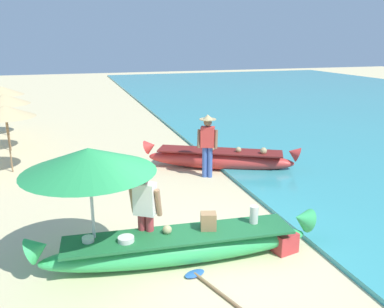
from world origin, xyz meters
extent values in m
plane|color=beige|center=(0.00, 0.00, 0.00)|extent=(80.00, 80.00, 0.00)
ellipsoid|color=#38B760|center=(-0.42, -0.01, 0.24)|extent=(4.62, 1.06, 0.49)
cone|color=#38B760|center=(-2.66, 0.15, 0.54)|extent=(0.44, 0.46, 0.50)
cone|color=#38B760|center=(1.81, -0.17, 0.54)|extent=(0.44, 0.46, 0.50)
cube|color=#1E6435|center=(-0.42, -0.01, 0.49)|extent=(3.89, 1.02, 0.04)
cylinder|color=silver|center=(0.94, 0.00, 0.66)|extent=(0.15, 0.15, 0.34)
cube|color=#9E754C|center=(0.09, 0.01, 0.65)|extent=(0.31, 0.27, 0.32)
sphere|color=tan|center=(-0.62, 0.09, 0.57)|extent=(0.16, 0.16, 0.16)
cylinder|color=silver|center=(-1.32, 0.00, 0.54)|extent=(0.26, 0.26, 0.10)
cylinder|color=silver|center=(-1.91, 0.18, 0.54)|extent=(0.19, 0.19, 0.10)
ellipsoid|color=red|center=(2.03, 4.46, 0.27)|extent=(4.08, 2.58, 0.54)
cone|color=red|center=(0.20, 5.42, 0.59)|extent=(0.55, 0.56, 0.49)
cone|color=red|center=(3.86, 3.50, 0.59)|extent=(0.55, 0.56, 0.49)
cube|color=maroon|center=(2.03, 4.46, 0.54)|extent=(3.48, 2.28, 0.04)
sphere|color=tan|center=(3.08, 3.79, 0.64)|extent=(0.19, 0.19, 0.19)
sphere|color=tan|center=(2.48, 4.16, 0.62)|extent=(0.16, 0.16, 0.16)
sphere|color=tan|center=(1.82, 4.53, 0.61)|extent=(0.15, 0.15, 0.15)
cylinder|color=#3D5BA8|center=(1.52, 3.87, 0.43)|extent=(0.14, 0.14, 0.85)
cylinder|color=#3D5BA8|center=(1.39, 3.93, 0.43)|extent=(0.14, 0.14, 0.85)
cube|color=#DB3D38|center=(1.45, 3.90, 1.13)|extent=(0.42, 0.35, 0.56)
cylinder|color=brown|center=(1.65, 3.79, 1.08)|extent=(0.16, 0.21, 0.51)
cylinder|color=brown|center=(1.24, 3.99, 1.08)|extent=(0.16, 0.21, 0.51)
sphere|color=brown|center=(1.45, 3.90, 1.53)|extent=(0.22, 0.22, 0.22)
cylinder|color=tan|center=(1.45, 3.90, 1.61)|extent=(0.44, 0.44, 0.02)
cone|color=tan|center=(1.45, 3.90, 1.68)|extent=(0.26, 0.26, 0.12)
cylinder|color=#B2383D|center=(-1.00, 0.34, 0.40)|extent=(0.14, 0.14, 0.81)
cylinder|color=#B2383D|center=(-0.88, 0.26, 0.40)|extent=(0.14, 0.14, 0.81)
cube|color=silver|center=(-0.94, 0.30, 1.08)|extent=(0.42, 0.38, 0.56)
cylinder|color=#9E7051|center=(-1.12, 0.45, 1.03)|extent=(0.18, 0.21, 0.51)
cylinder|color=#9E7051|center=(-0.74, 0.19, 1.03)|extent=(0.18, 0.21, 0.51)
sphere|color=#9E7051|center=(-0.94, 0.30, 1.48)|extent=(0.22, 0.22, 0.22)
cylinder|color=#B7B7BC|center=(-1.80, 0.28, 1.01)|extent=(0.05, 0.05, 2.02)
cone|color=#28934C|center=(-1.80, 0.28, 1.85)|extent=(2.11, 2.11, 0.39)
cylinder|color=#333338|center=(-1.80, 0.28, 0.03)|extent=(0.36, 0.36, 0.06)
cylinder|color=#8E6B47|center=(-3.70, 5.96, 0.95)|extent=(0.04, 0.04, 1.90)
cone|color=tan|center=(-3.70, 5.96, 1.75)|extent=(1.60, 1.60, 0.32)
cylinder|color=#8E6B47|center=(-4.02, 8.43, 0.95)|extent=(0.04, 0.04, 1.90)
cone|color=tan|center=(-4.02, 8.43, 1.75)|extent=(1.60, 1.60, 0.32)
cylinder|color=#8E6B47|center=(-4.43, 10.91, 0.95)|extent=(0.04, 0.04, 1.90)
cone|color=tan|center=(-4.43, 10.91, 1.75)|extent=(1.60, 1.60, 0.32)
cube|color=#C63838|center=(1.43, -0.27, 0.18)|extent=(0.46, 0.38, 0.36)
cylinder|color=#8E6B47|center=(-0.05, -1.27, 0.03)|extent=(0.59, 1.57, 0.05)
ellipsoid|color=#2D60B7|center=(-0.32, -0.49, 0.03)|extent=(0.41, 0.31, 0.03)
camera|label=1|loc=(-2.03, -5.78, 3.64)|focal=37.06mm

